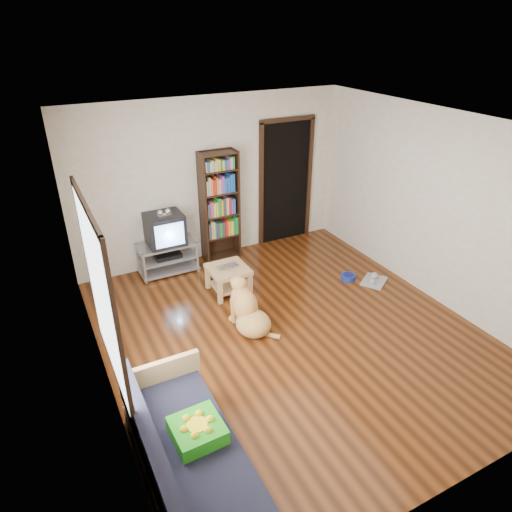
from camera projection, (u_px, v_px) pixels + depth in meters
name	position (u px, v px, depth m)	size (l,w,h in m)	color
ground	(290.00, 333.00, 5.86)	(5.00, 5.00, 0.00)	#602D10
ceiling	(299.00, 127.00, 4.65)	(5.00, 5.00, 0.00)	white
wall_back	(212.00, 180.00, 7.22)	(4.50, 4.50, 0.00)	beige
wall_front	(476.00, 376.00, 3.29)	(4.50, 4.50, 0.00)	beige
wall_left	(93.00, 289.00, 4.34)	(5.00, 5.00, 0.00)	beige
wall_right	(436.00, 208.00, 6.17)	(5.00, 5.00, 0.00)	beige
green_cushion	(197.00, 430.00, 3.87)	(0.42, 0.42, 0.14)	green
laptop	(229.00, 268.00, 6.53)	(0.32, 0.20, 0.02)	silver
dog_bowl	(348.00, 277.00, 7.03)	(0.22, 0.22, 0.08)	navy
grey_rag	(374.00, 281.00, 6.97)	(0.40, 0.32, 0.03)	#969696
window	(101.00, 296.00, 3.86)	(0.03, 1.46, 1.70)	white
doorway	(286.00, 179.00, 7.84)	(1.03, 0.05, 2.19)	black
tv_stand	(168.00, 256.00, 7.14)	(0.90, 0.45, 0.50)	#99999E
crt_tv	(164.00, 228.00, 6.94)	(0.55, 0.52, 0.58)	black
bookshelf	(219.00, 201.00, 7.26)	(0.60, 0.30, 1.80)	black
sofa	(187.00, 458.00, 3.89)	(0.80, 1.80, 0.80)	tan
coffee_table	(228.00, 275.00, 6.61)	(0.55, 0.55, 0.40)	tan
dog	(248.00, 311.00, 5.83)	(0.51, 0.82, 0.71)	tan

